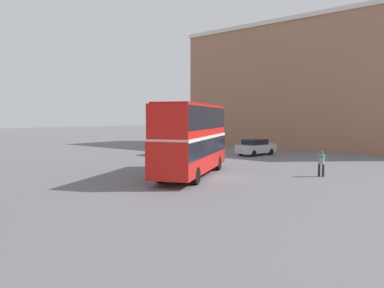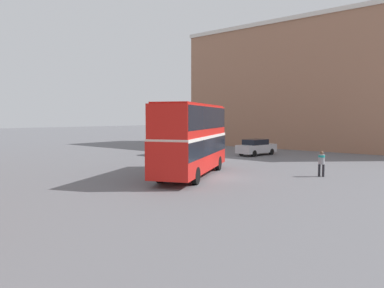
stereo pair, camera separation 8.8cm
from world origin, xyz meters
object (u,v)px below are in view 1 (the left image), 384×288
(double_decker_bus, at_px, (192,135))
(pedestrian_foreground, at_px, (321,161))
(parked_car_kerb_near, at_px, (166,147))
(parked_car_kerb_far, at_px, (256,147))

(double_decker_bus, height_order, pedestrian_foreground, double_decker_bus)
(double_decker_bus, bearing_deg, parked_car_kerb_near, 26.77)
(parked_car_kerb_near, height_order, parked_car_kerb_far, parked_car_kerb_far)
(double_decker_bus, distance_m, parked_car_kerb_far, 15.34)
(double_decker_bus, relative_size, pedestrian_foreground, 5.94)
(pedestrian_foreground, height_order, parked_car_kerb_near, pedestrian_foreground)
(parked_car_kerb_near, bearing_deg, parked_car_kerb_far, -57.81)
(parked_car_kerb_near, xyz_separation_m, parked_car_kerb_far, (5.49, -7.60, 0.06))
(pedestrian_foreground, bearing_deg, double_decker_bus, -63.12)
(parked_car_kerb_near, distance_m, parked_car_kerb_far, 9.38)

